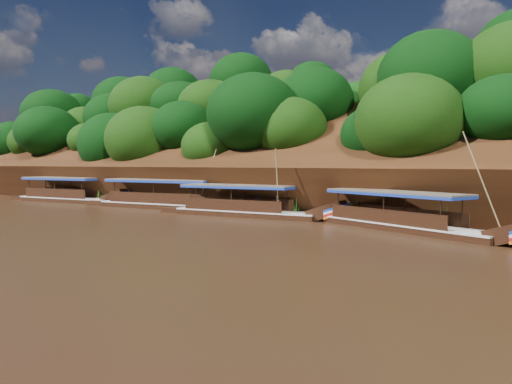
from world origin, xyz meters
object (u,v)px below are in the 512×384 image
(boat_0, at_px, (414,223))
(boat_2, at_px, (177,202))
(boat_3, at_px, (73,197))
(boat_1, at_px, (254,210))

(boat_0, bearing_deg, boat_2, -166.17)
(boat_2, xyz_separation_m, boat_3, (-14.14, -0.93, -0.01))
(boat_1, xyz_separation_m, boat_3, (-23.56, 0.25, 0.04))
(boat_1, height_order, boat_3, boat_1)
(boat_1, bearing_deg, boat_0, -12.63)
(boat_0, bearing_deg, boat_1, -165.65)
(boat_1, distance_m, boat_2, 9.49)
(boat_0, distance_m, boat_3, 36.29)
(boat_0, xyz_separation_m, boat_3, (-36.26, 1.57, 0.05))
(boat_0, height_order, boat_3, boat_0)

